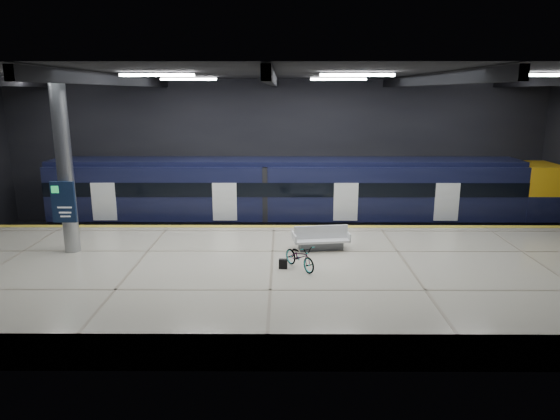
{
  "coord_description": "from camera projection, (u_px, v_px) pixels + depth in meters",
  "views": [
    {
      "loc": [
        0.39,
        -20.01,
        7.31
      ],
      "look_at": [
        0.28,
        1.5,
        2.2
      ],
      "focal_mm": 32.0,
      "sensor_mm": 36.0,
      "label": 1
    }
  ],
  "objects": [
    {
      "name": "safety_strip",
      "position": [
        274.0,
        226.0,
        23.58
      ],
      "size": [
        30.0,
        0.4,
        0.01
      ],
      "primitive_type": "cube",
      "color": "yellow",
      "rests_on": "platform"
    },
    {
      "name": "platform",
      "position": [
        272.0,
        278.0,
        18.6
      ],
      "size": [
        30.0,
        11.0,
        1.1
      ],
      "primitive_type": "cube",
      "color": "beige",
      "rests_on": "ground"
    },
    {
      "name": "info_column",
      "position": [
        65.0,
        168.0,
        19.17
      ],
      "size": [
        0.9,
        0.78,
        6.9
      ],
      "color": "#9EA0A5",
      "rests_on": "platform"
    },
    {
      "name": "pannier_bag",
      "position": [
        283.0,
        264.0,
        17.94
      ],
      "size": [
        0.32,
        0.21,
        0.35
      ],
      "primitive_type": "cube",
      "rotation": [
        0.0,
        0.0,
        -0.1
      ],
      "color": "black",
      "rests_on": "platform"
    },
    {
      "name": "ground",
      "position": [
        273.0,
        268.0,
        21.16
      ],
      "size": [
        30.0,
        30.0,
        0.0
      ],
      "primitive_type": "plane",
      "color": "black",
      "rests_on": "ground"
    },
    {
      "name": "bicycle",
      "position": [
        300.0,
        257.0,
        17.88
      ],
      "size": [
        1.45,
        1.77,
        0.91
      ],
      "primitive_type": "imported",
      "rotation": [
        0.0,
        0.0,
        0.58
      ],
      "color": "#99999E",
      "rests_on": "platform"
    },
    {
      "name": "room_shell",
      "position": [
        273.0,
        133.0,
        19.84
      ],
      "size": [
        30.1,
        16.1,
        8.05
      ],
      "color": "black",
      "rests_on": "ground"
    },
    {
      "name": "bench",
      "position": [
        321.0,
        241.0,
        20.08
      ],
      "size": [
        2.36,
        1.23,
        1.0
      ],
      "rotation": [
        0.0,
        0.0,
        0.14
      ],
      "color": "#595B60",
      "rests_on": "platform"
    },
    {
      "name": "train",
      "position": [
        319.0,
        195.0,
        26.02
      ],
      "size": [
        29.4,
        2.84,
        3.79
      ],
      "color": "black",
      "rests_on": "ground"
    },
    {
      "name": "rails",
      "position": [
        275.0,
        231.0,
        26.49
      ],
      "size": [
        30.0,
        1.52,
        0.16
      ],
      "color": "gray",
      "rests_on": "ground"
    }
  ]
}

